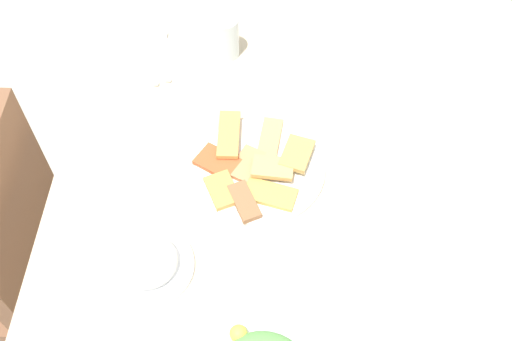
% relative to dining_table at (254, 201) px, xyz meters
% --- Properties ---
extents(ground_plane, '(6.00, 6.00, 0.00)m').
position_rel_dining_table_xyz_m(ground_plane, '(0.00, 0.00, -0.68)').
color(ground_plane, '#B5B2A8').
extents(dining_table, '(1.18, 0.93, 0.75)m').
position_rel_dining_table_xyz_m(dining_table, '(0.00, 0.00, 0.00)').
color(dining_table, beige).
rests_on(dining_table, ground_plane).
extents(pide_platter, '(0.31, 0.31, 0.04)m').
position_rel_dining_table_xyz_m(pide_platter, '(0.03, -0.01, 0.09)').
color(pide_platter, white).
rests_on(pide_platter, dining_table).
extents(salad_plate_greens, '(0.19, 0.19, 0.07)m').
position_rel_dining_table_xyz_m(salad_plate_greens, '(-0.22, 0.21, 0.10)').
color(salad_plate_greens, white).
rests_on(salad_plate_greens, dining_table).
extents(drinking_glass, '(0.07, 0.07, 0.12)m').
position_rel_dining_table_xyz_m(drinking_glass, '(0.42, 0.09, 0.14)').
color(drinking_glass, silver).
rests_on(drinking_glass, dining_table).
extents(paper_napkin, '(0.21, 0.21, 0.00)m').
position_rel_dining_table_xyz_m(paper_napkin, '(0.39, 0.25, 0.08)').
color(paper_napkin, white).
rests_on(paper_napkin, dining_table).
extents(fork, '(0.17, 0.03, 0.00)m').
position_rel_dining_table_xyz_m(fork, '(0.39, 0.23, 0.08)').
color(fork, silver).
rests_on(fork, paper_napkin).
extents(spoon, '(0.20, 0.01, 0.00)m').
position_rel_dining_table_xyz_m(spoon, '(0.39, 0.27, 0.08)').
color(spoon, silver).
rests_on(spoon, paper_napkin).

